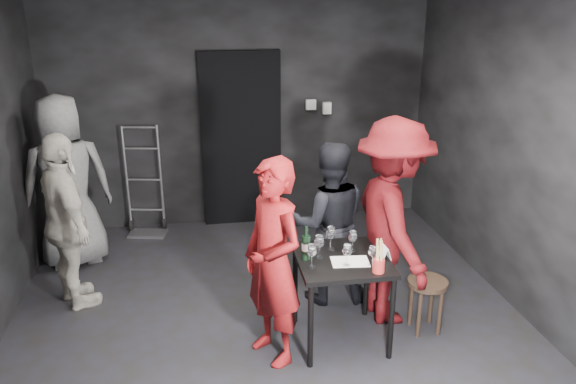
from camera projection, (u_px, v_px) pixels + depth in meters
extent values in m
cube|color=black|center=(271.00, 329.00, 4.83)|extent=(4.50, 5.00, 0.02)
cube|color=black|center=(240.00, 114.00, 6.69)|extent=(4.50, 0.04, 2.70)
cube|color=black|center=(533.00, 166.00, 4.73)|extent=(0.04, 5.00, 2.70)
cube|color=black|center=(241.00, 140.00, 6.73)|extent=(0.95, 0.10, 2.10)
cube|color=#B7B7B2|center=(311.00, 104.00, 6.74)|extent=(0.12, 0.06, 0.12)
cube|color=#B7B7B2|center=(327.00, 108.00, 6.79)|extent=(0.10, 0.06, 0.14)
cylinder|color=#B2B2B7|center=(127.00, 181.00, 6.55)|extent=(0.03, 0.03, 1.30)
cylinder|color=#B2B2B7|center=(161.00, 179.00, 6.61)|extent=(0.03, 0.03, 1.30)
cube|color=#B2B2B7|center=(148.00, 234.00, 6.68)|extent=(0.43, 0.24, 0.03)
cylinder|color=black|center=(132.00, 224.00, 6.77)|extent=(0.04, 0.16, 0.16)
cylinder|color=black|center=(165.00, 222.00, 6.84)|extent=(0.04, 0.16, 0.16)
cube|color=black|center=(342.00, 260.00, 4.45)|extent=(0.72, 0.72, 0.04)
cylinder|color=black|center=(311.00, 327.00, 4.23)|extent=(0.04, 0.04, 0.71)
cylinder|color=black|center=(391.00, 319.00, 4.33)|extent=(0.04, 0.04, 0.71)
cylinder|color=black|center=(295.00, 285.00, 4.82)|extent=(0.04, 0.04, 0.71)
cylinder|color=black|center=(367.00, 279.00, 4.93)|extent=(0.04, 0.04, 0.71)
cylinder|color=black|center=(428.00, 283.00, 4.67)|extent=(0.34, 0.34, 0.04)
cylinder|color=black|center=(431.00, 302.00, 4.85)|extent=(0.04, 0.04, 0.41)
cylinder|color=black|center=(411.00, 304.00, 4.83)|extent=(0.04, 0.04, 0.41)
cylinder|color=black|center=(419.00, 315.00, 4.66)|extent=(0.04, 0.04, 0.41)
cylinder|color=black|center=(440.00, 313.00, 4.69)|extent=(0.04, 0.04, 0.41)
imported|color=maroon|center=(273.00, 254.00, 4.19)|extent=(0.68, 0.77, 1.78)
imported|color=black|center=(329.00, 222.00, 5.08)|extent=(0.78, 0.47, 1.54)
imported|color=#4E0A0D|center=(394.00, 203.00, 4.67)|extent=(0.70, 1.41, 2.15)
imported|color=#BAB3A6|center=(66.00, 216.00, 4.93)|extent=(0.93, 1.14, 1.76)
imported|color=slate|center=(64.00, 165.00, 5.64)|extent=(1.19, 0.87, 2.18)
cube|color=white|center=(350.00, 262.00, 4.38)|extent=(0.31, 0.22, 0.00)
cylinder|color=black|center=(306.00, 248.00, 4.39)|extent=(0.07, 0.07, 0.20)
cylinder|color=black|center=(306.00, 231.00, 4.34)|extent=(0.03, 0.03, 0.08)
cylinder|color=white|center=(306.00, 247.00, 4.39)|extent=(0.07, 0.07, 0.06)
cylinder|color=#A72521|center=(379.00, 266.00, 4.20)|extent=(0.09, 0.09, 0.10)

